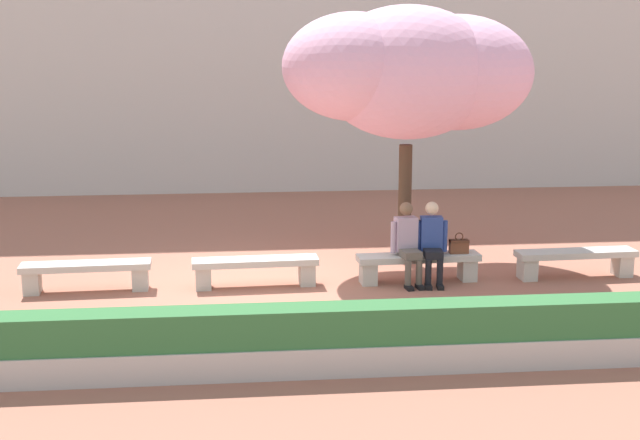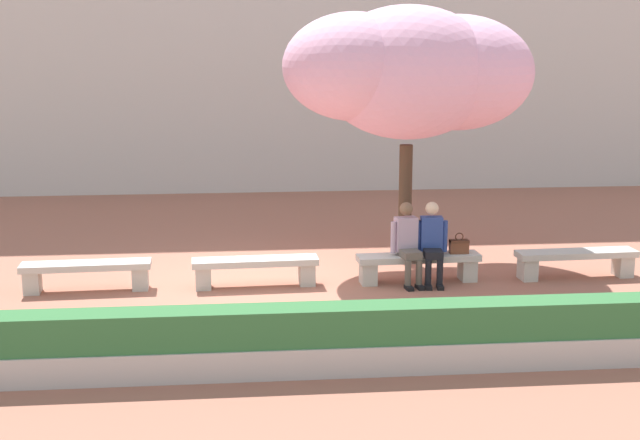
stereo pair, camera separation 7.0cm
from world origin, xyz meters
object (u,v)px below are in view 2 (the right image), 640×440
stone_bench_center (255,267)px  cherry_tree_main (410,71)px  stone_bench_near_east (418,263)px  stone_bench_east_end (576,259)px  stone_bench_near_west (86,271)px  handbag (459,245)px  person_seated_left (408,240)px  person_seated_right (432,240)px

stone_bench_center → cherry_tree_main: (2.66, 1.33, 2.96)m
stone_bench_near_east → stone_bench_east_end: (2.59, 0.00, 0.00)m
stone_bench_near_west → cherry_tree_main: cherry_tree_main is taller
handbag → person_seated_left: bearing=-175.4°
stone_bench_center → stone_bench_near_west: bearing=180.0°
stone_bench_east_end → handbag: handbag is taller
stone_bench_near_west → cherry_tree_main: size_ratio=0.45×
stone_bench_near_west → stone_bench_near_east: 5.18m
person_seated_left → cherry_tree_main: size_ratio=0.30×
stone_bench_near_west → person_seated_left: 5.01m
stone_bench_near_east → person_seated_right: 0.44m
stone_bench_center → stone_bench_east_end: same height
stone_bench_near_east → cherry_tree_main: size_ratio=0.45×
person_seated_left → stone_bench_near_west: bearing=179.4°
stone_bench_center → stone_bench_near_east: 2.59m
stone_bench_center → person_seated_left: person_seated_left is taller
stone_bench_near_west → stone_bench_center: (2.59, 0.00, 0.00)m
handbag → cherry_tree_main: cherry_tree_main is taller
handbag → stone_bench_near_east: bearing=-178.7°
cherry_tree_main → stone_bench_near_east: bearing=-92.8°
stone_bench_center → cherry_tree_main: 4.19m
stone_bench_near_west → stone_bench_near_east: same height
person_seated_right → cherry_tree_main: cherry_tree_main is taller
stone_bench_center → handbag: 3.26m
stone_bench_near_west → person_seated_left: person_seated_left is taller
person_seated_left → person_seated_right: 0.39m
stone_bench_center → person_seated_right: (2.79, -0.05, 0.39)m
stone_bench_near_west → stone_bench_east_end: same height
person_seated_right → stone_bench_east_end: bearing=1.3°
stone_bench_near_east → cherry_tree_main: bearing=87.2°
stone_bench_center → handbag: size_ratio=5.83×
stone_bench_east_end → handbag: bearing=179.5°
stone_bench_near_east → person_seated_right: size_ratio=1.53×
stone_bench_near_east → person_seated_left: (-0.19, -0.05, 0.39)m
stone_bench_near_west → handbag: handbag is taller
stone_bench_near_west → person_seated_left: (4.99, -0.05, 0.39)m
stone_bench_near_west → stone_bench_center: same height
stone_bench_near_west → stone_bench_near_east: bearing=0.0°
stone_bench_center → person_seated_right: 2.82m
person_seated_right → stone_bench_center: bearing=178.9°
stone_bench_east_end → stone_bench_center: bearing=180.0°
stone_bench_near_west → person_seated_right: person_seated_right is taller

